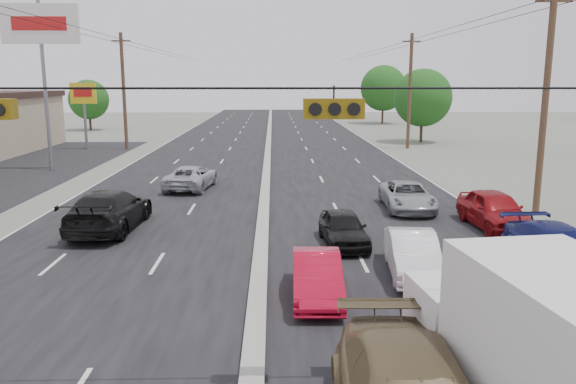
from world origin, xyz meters
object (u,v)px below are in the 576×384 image
Objects in this scene: utility_pole_left_c at (124,91)px; queue_car_b at (413,255)px; queue_car_c at (407,196)px; oncoming_near at (109,210)px; tree_right_far at (383,88)px; utility_pole_right_b at (545,100)px; tree_left_far at (89,100)px; tree_right_mid at (423,98)px; box_truck at (550,362)px; pole_sign_far at (84,99)px; oncoming_far at (191,177)px; red_sedan at (317,277)px; utility_pole_right_c at (410,91)px; pole_sign_billboard at (41,35)px; queue_car_e at (494,210)px; queue_car_a at (343,228)px; queue_car_d at (559,251)px.

utility_pole_left_c is 2.47× the size of queue_car_b.
queue_car_c is 0.82× the size of oncoming_near.
tree_right_far is at bearing -108.38° from oncoming_near.
utility_pole_right_b is 56.72m from tree_left_far.
box_truck is at bearing -102.36° from tree_right_mid.
queue_car_b is 9.22m from queue_car_c.
utility_pole_right_b is 1.23× the size of tree_right_far.
oncoming_far is (11.87, -18.86, -3.75)m from pole_sign_far.
red_sedan is at bearing -112.70° from queue_car_c.
utility_pole_right_c reaches higher than red_sedan.
pole_sign_billboard reaches higher than box_truck.
tree_right_far is (38.00, 10.00, 1.24)m from tree_left_far.
utility_pole_right_c is at bearing -96.65° from tree_right_far.
red_sedan is at bearing -102.44° from tree_right_far.
queue_car_b is at bearing -103.12° from utility_pole_right_c.
queue_car_e is at bearing -137.28° from utility_pole_right_b.
tree_right_mid reaches higher than queue_car_c.
queue_car_a is 9.46m from oncoming_near.
queue_car_e is (4.71, 14.06, -0.88)m from box_truck.
queue_car_d is at bearing -70.65° from queue_car_c.
utility_pole_left_c is at bearing 113.59° from queue_car_a.
utility_pole_right_b reaches higher than oncoming_near.
pole_sign_far is 22.60m from oncoming_far.
queue_car_b is at bearing -58.12° from pole_sign_far.
pole_sign_far is (-28.50, 25.00, -0.70)m from utility_pole_right_b.
queue_car_c reaches higher than queue_car_a.
pole_sign_far is 0.84× the size of tree_right_mid.
utility_pole_right_c is 1.67× the size of pole_sign_far.
utility_pole_left_c reaches higher than oncoming_near.
queue_car_c is at bearing 66.38° from red_sedan.
tree_left_far reaches higher than queue_car_d.
pole_sign_far is at bearing -180.00° from utility_pole_right_c.
utility_pole_right_c reaches higher than tree_right_far.
oncoming_near is (-7.79, 7.47, 0.20)m from red_sedan.
pole_sign_billboard is at bearing -125.99° from tree_right_far.
tree_right_far is 61.56m from queue_car_a.
box_truck is at bearing -57.27° from pole_sign_billboard.
queue_car_e is at bearing 153.91° from oncoming_far.
pole_sign_far reaches higher than red_sedan.
tree_right_mid is at bearing 76.69° from queue_car_c.
utility_pole_right_b is at bearing 24.09° from queue_car_a.
oncoming_far is at bearing -112.39° from tree_right_far.
utility_pole_right_b is 2.03× the size of queue_car_d.
utility_pole_left_c is at bearing -58.68° from oncoming_far.
pole_sign_billboard is at bearing -82.87° from pole_sign_far.
box_truck reaches higher than oncoming_far.
red_sedan is at bearing -107.20° from utility_pole_right_c.
queue_car_a is (15.50, -30.01, -4.47)m from utility_pole_left_c.
utility_pole_left_c is 38.12m from red_sedan.
pole_sign_far reaches higher than queue_car_e.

